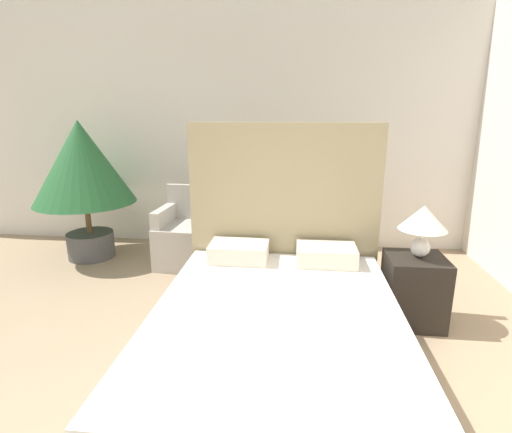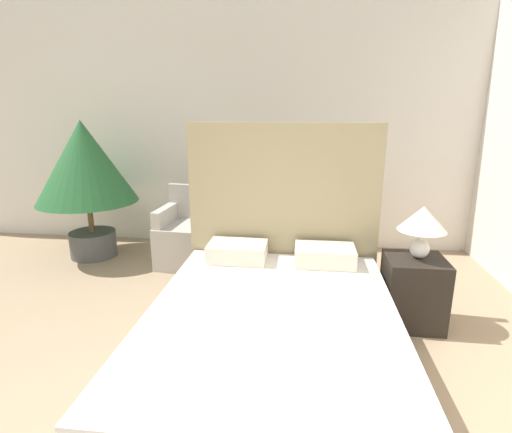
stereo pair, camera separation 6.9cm
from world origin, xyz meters
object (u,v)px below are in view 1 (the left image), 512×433
object	(u,v)px
bed	(277,329)
armchair_near_window_right	(281,242)
armchair_near_window_left	(190,239)
potted_palm	(82,168)
nightstand	(414,290)
table_lamp	(423,221)
side_table	(235,246)

from	to	relation	value
bed	armchair_near_window_right	distance (m)	1.75
armchair_near_window_left	potted_palm	world-z (taller)	potted_palm
armchair_near_window_right	potted_palm	bearing A→B (deg)	-178.62
armchair_near_window_left	armchair_near_window_right	bearing A→B (deg)	3.55
potted_palm	armchair_near_window_left	bearing A→B (deg)	-4.55
armchair_near_window_left	potted_palm	size ratio (longest dim) A/B	0.54
bed	nightstand	xyz separation A→B (m)	(1.04, 0.71, -0.02)
table_lamp	armchair_near_window_left	bearing A→B (deg)	154.20
bed	table_lamp	xyz separation A→B (m)	(1.06, 0.74, 0.54)
nightstand	table_lamp	size ratio (longest dim) A/B	1.36
armchair_near_window_left	armchair_near_window_right	xyz separation A→B (m)	(0.99, -0.00, 0.00)
armchair_near_window_right	side_table	world-z (taller)	armchair_near_window_right
armchair_near_window_left	armchair_near_window_right	world-z (taller)	same
bed	potted_palm	size ratio (longest dim) A/B	1.36
table_lamp	side_table	bearing A→B (deg)	147.51
potted_palm	nightstand	distance (m)	3.54
armchair_near_window_right	nightstand	world-z (taller)	armchair_near_window_right
table_lamp	side_table	distance (m)	2.00
armchair_near_window_left	potted_palm	bearing A→B (deg)	179.00
armchair_near_window_left	potted_palm	distance (m)	1.41
armchair_near_window_left	nightstand	distance (m)	2.32
armchair_near_window_right	potted_palm	size ratio (longest dim) A/B	0.54
armchair_near_window_left	potted_palm	xyz separation A→B (m)	(-1.19, 0.09, 0.74)
nightstand	side_table	world-z (taller)	nightstand
armchair_near_window_left	nightstand	bearing A→B (deg)	-23.04
armchair_near_window_left	side_table	xyz separation A→B (m)	(0.49, 0.01, -0.06)
side_table	potted_palm	bearing A→B (deg)	177.04
bed	nightstand	world-z (taller)	bed
bed	armchair_near_window_left	size ratio (longest dim) A/B	2.50
bed	armchair_near_window_right	size ratio (longest dim) A/B	2.50
potted_palm	table_lamp	bearing A→B (deg)	-18.64
armchair_near_window_left	armchair_near_window_right	size ratio (longest dim) A/B	1.00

